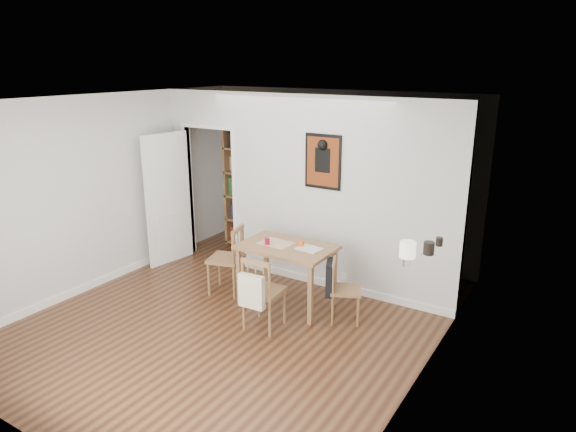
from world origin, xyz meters
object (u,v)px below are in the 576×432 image
Objects in this scene: dining_table at (287,253)px; fireplace at (423,306)px; ceramic_jar_a at (429,248)px; chair_left at (226,259)px; bookshelf at (251,186)px; red_glass at (267,241)px; notebook at (309,249)px; chair_front at (263,291)px; ceramic_jar_b at (439,242)px; orange_fruit at (301,243)px; mantel_lamp at (408,251)px; chair_right at (344,289)px.

dining_table is 0.93× the size of fireplace.
chair_left is at bearing 175.77° from ceramic_jar_a.
bookshelf is 2.18m from red_glass.
notebook is (0.30, 0.04, 0.10)m from dining_table.
chair_front is 2.04m from ceramic_jar_b.
dining_table is at bearing 170.39° from ceramic_jar_a.
fireplace is 1.76m from orange_fruit.
mantel_lamp is (1.77, -0.72, 0.61)m from dining_table.
chair_right is 3.22× the size of mantel_lamp.
fireplace is at bearing -5.10° from chair_left.
notebook is at bearing 152.77° from mantel_lamp.
ceramic_jar_b reaches higher than red_glass.
chair_right is at bearing 42.10° from chair_front.
chair_left reaches higher than dining_table.
ceramic_jar_b is at bearing -2.79° from orange_fruit.
chair_left is (-0.89, -0.11, -0.23)m from dining_table.
chair_left reaches higher than red_glass.
red_glass is (0.66, 0.02, 0.37)m from chair_left.
chair_right is 2.64× the size of notebook.
red_glass is at bearing -157.71° from dining_table.
notebook is (-1.56, 0.39, 0.19)m from fireplace.
chair_left is at bearing -65.32° from bookshelf.
notebook is at bearing 167.26° from ceramic_jar_a.
orange_fruit reaches higher than notebook.
orange_fruit reaches higher than chair_right.
orange_fruit is at bearing 22.77° from red_glass.
ceramic_jar_b reaches higher than notebook.
ceramic_jar_a is at bearing -93.37° from ceramic_jar_b.
ceramic_jar_b is at bearing -23.87° from bookshelf.
fireplace is (3.51, -1.91, -0.43)m from bookshelf.
dining_table is at bearing -173.03° from notebook.
ceramic_jar_a reaches higher than ceramic_jar_b.
mantel_lamp is at bearing -101.46° from ceramic_jar_a.
chair_left is 0.76m from red_glass.
chair_left is 0.44× the size of bookshelf.
fireplace is at bearing 9.59° from chair_front.
chair_left is 1.70m from chair_right.
bookshelf is (-0.76, 1.66, 0.58)m from chair_left.
chair_right is 1.13m from red_glass.
mantel_lamp is 0.72m from ceramic_jar_b.
bookshelf is 2.35m from orange_fruit.
ceramic_jar_b is (0.10, 0.71, -0.10)m from mantel_lamp.
dining_table is 14.51× the size of orange_fruit.
bookshelf is at bearing 142.24° from notebook.
mantel_lamp is (-0.09, -0.36, 0.69)m from fireplace.
red_glass is 0.43m from orange_fruit.
ceramic_jar_b is at bearing -0.35° from chair_right.
bookshelf is at bearing 140.90° from orange_fruit.
chair_left is at bearing 167.11° from mantel_lamp.
dining_table is 1.94m from ceramic_jar_b.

